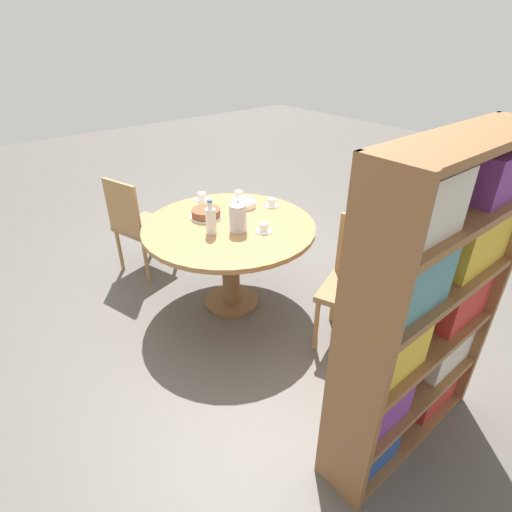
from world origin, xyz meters
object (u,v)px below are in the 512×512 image
Objects in this scene: chair_a at (138,223)px; cup_d at (271,203)px; bookshelf at (421,315)px; cup_a at (239,196)px; water_bottle at (211,220)px; cup_c at (264,228)px; cake_main at (206,214)px; coffee_pot at (238,217)px; cup_b at (202,197)px; chair_b at (356,282)px.

cup_d is (-0.82, 0.88, 0.26)m from chair_a.
bookshelf reaches higher than cup_a.
chair_a is at bearing -81.33° from water_bottle.
cup_a is at bearing -144.60° from chair_a.
bookshelf is 1.35m from cup_c.
bookshelf reaches higher than chair_a.
cake_main is at bearing 19.37° from cup_a.
cake_main is (0.04, -1.81, -0.08)m from bookshelf.
coffee_pot is 1.95× the size of cup_b.
bookshelf reaches higher than cup_c.
coffee_pot is (-0.33, 1.08, 0.35)m from chair_a.
bookshelf is 6.63× the size of cake_main.
cup_a is at bearing 147.26° from cup_b.
coffee_pot is 0.21m from cup_c.
chair_a is 1.00× the size of chair_b.
cup_b is (-0.12, -0.68, -0.09)m from coffee_pot.
cup_c and cup_d have the same top height.
chair_b reaches higher than cup_c.
coffee_pot is 0.36m from cake_main.
water_bottle is at bearing -35.01° from cup_c.
chair_b reaches higher than cake_main.
bookshelf is at bearing 83.52° from cup_c.
water_bottle reaches higher than cake_main.
cup_a is (-0.39, -0.50, -0.09)m from coffee_pot.
cup_c is 0.48m from cup_d.
cup_c is (-0.02, 0.81, 0.00)m from cup_b.
chair_b is at bearing 102.21° from cup_b.
cake_main reaches higher than cup_b.
water_bottle is 2.05× the size of cup_c.
chair_b is 0.89m from bookshelf.
cup_b is at bearing 170.92° from chair_b.
cup_c is at bearing 144.99° from water_bottle.
cup_b is at bearing -51.97° from cup_d.
cup_c is 1.00× the size of cup_d.
bookshelf is 2.15m from cup_b.
cup_b is at bearing -117.47° from cake_main.
cake_main is at bearing -68.53° from cup_c.
bookshelf reaches higher than cake_main.
cake_main is 2.02× the size of cup_c.
cup_a is at bearing -160.63° from cake_main.
bookshelf is 2.01m from cup_a.
chair_b reaches higher than cup_d.
cup_d is (-0.67, -0.10, -0.08)m from water_bottle.
chair_b is at bearing 113.27° from cake_main.
bookshelf reaches higher than coffee_pot.
bookshelf is at bearing 91.15° from cake_main.
coffee_pot is at bearing 89.48° from bookshelf.
chair_a is 3.61× the size of cake_main.
chair_b reaches higher than cup_a.
coffee_pot is 0.20m from water_bottle.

